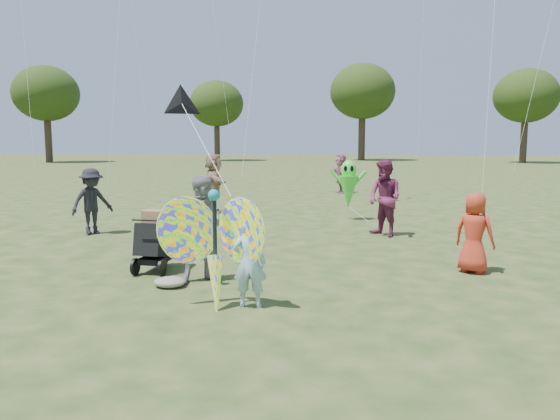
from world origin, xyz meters
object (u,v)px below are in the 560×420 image
object	(u,v)px
child_girl	(249,263)
butterfly_kite	(215,247)
crowd_a	(474,233)
crowd_d	(214,183)
crowd_j	(341,173)
crowd_b	(92,201)
crowd_e	(385,198)
adult_man	(206,229)
alien_kite	(348,187)
jogging_stroller	(156,236)

from	to	relation	value
child_girl	butterfly_kite	world-z (taller)	butterfly_kite
crowd_a	butterfly_kite	xyz separation A→B (m)	(-3.97, -2.54, 0.14)
crowd_d	crowd_j	size ratio (longest dim) A/B	1.10
child_girl	crowd_d	world-z (taller)	crowd_d
crowd_b	crowd_e	size ratio (longest dim) A/B	0.88
crowd_d	crowd_e	size ratio (longest dim) A/B	1.03
crowd_e	butterfly_kite	size ratio (longest dim) A/B	1.00
adult_man	crowd_a	world-z (taller)	adult_man
crowd_b	crowd_d	bearing A→B (deg)	13.92
crowd_a	alien_kite	size ratio (longest dim) A/B	0.81
adult_man	jogging_stroller	xyz separation A→B (m)	(-1.09, 0.67, -0.26)
crowd_a	crowd_d	world-z (taller)	crowd_d
child_girl	adult_man	bearing A→B (deg)	-56.00
child_girl	jogging_stroller	bearing A→B (deg)	-46.69
adult_man	crowd_j	bearing A→B (deg)	51.63
crowd_b	crowd_a	bearing A→B (deg)	-70.98
child_girl	crowd_e	xyz separation A→B (m)	(2.16, 5.97, 0.29)
child_girl	crowd_a	world-z (taller)	crowd_a
alien_kite	butterfly_kite	bearing A→B (deg)	-101.45
crowd_a	alien_kite	bearing A→B (deg)	-38.40
crowd_e	crowd_j	size ratio (longest dim) A/B	1.07
child_girl	jogging_stroller	xyz separation A→B (m)	(-2.04, 1.89, -0.02)
crowd_d	crowd_j	xyz separation A→B (m)	(3.88, 7.00, -0.08)
jogging_stroller	butterfly_kite	world-z (taller)	butterfly_kite
adult_man	crowd_b	size ratio (longest dim) A/B	1.07
child_girl	alien_kite	xyz separation A→B (m)	(1.28, 8.55, 0.34)
crowd_b	crowd_j	xyz separation A→B (m)	(5.82, 11.40, 0.05)
crowd_b	butterfly_kite	xyz separation A→B (m)	(4.47, -5.39, 0.03)
jogging_stroller	butterfly_kite	distance (m)	2.52
crowd_b	jogging_stroller	world-z (taller)	crowd_b
crowd_a	crowd_j	size ratio (longest dim) A/B	0.81
crowd_e	jogging_stroller	world-z (taller)	crowd_e
child_girl	alien_kite	distance (m)	8.65
child_girl	butterfly_kite	bearing A→B (deg)	4.43
crowd_d	crowd_j	world-z (taller)	crowd_d
crowd_d	crowd_e	world-z (taller)	crowd_d
alien_kite	crowd_e	bearing A→B (deg)	-71.06
adult_man	jogging_stroller	size ratio (longest dim) A/B	1.60
crowd_b	crowd_e	bearing A→B (deg)	-47.12
crowd_e	crowd_b	bearing A→B (deg)	-126.97
child_girl	adult_man	size ratio (longest dim) A/B	0.72
adult_man	jogging_stroller	bearing A→B (deg)	116.88
crowd_a	jogging_stroller	xyz separation A→B (m)	(-5.54, -0.58, -0.09)
jogging_stroller	crowd_a	bearing A→B (deg)	9.97
crowd_e	alien_kite	size ratio (longest dim) A/B	1.06
crowd_e	alien_kite	distance (m)	2.73
alien_kite	crowd_d	bearing A→B (deg)	164.71
jogging_stroller	alien_kite	world-z (taller)	alien_kite
jogging_stroller	butterfly_kite	size ratio (longest dim) A/B	0.59
crowd_a	crowd_d	bearing A→B (deg)	-16.60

